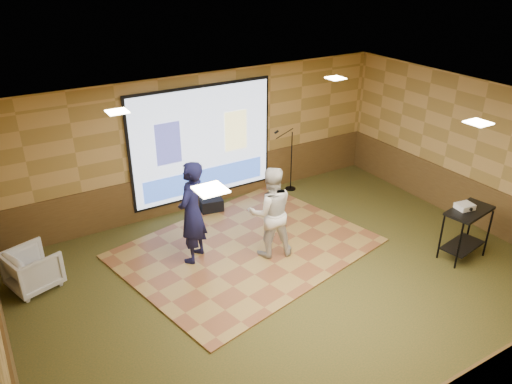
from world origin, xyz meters
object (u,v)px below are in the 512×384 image
projector_screen (203,144)px  dance_floor (246,248)px  player_left (192,212)px  banquet_chair (33,269)px  player_right (271,212)px  projector (465,206)px  duffel_bag (212,205)px  av_table (467,224)px  mic_stand (289,171)px

projector_screen → dance_floor: projector_screen is taller
player_left → banquet_chair: player_left is taller
player_left → player_right: (1.31, -0.58, -0.09)m
projector → duffel_bag: size_ratio=0.62×
banquet_chair → duffel_bag: 3.95m
dance_floor → av_table: size_ratio=4.50×
banquet_chair → av_table: bearing=-132.0°
mic_stand → banquet_chair: size_ratio=2.01×
dance_floor → projector: projector is taller
duffel_bag → player_right: bearing=-85.2°
projector_screen → duffel_bag: size_ratio=6.83×
projector → mic_stand: (-1.07, 4.05, -0.57)m
projector_screen → player_left: size_ratio=1.70×
player_right → banquet_chair: (-4.02, 1.25, -0.56)m
projector_screen → banquet_chair: (-3.87, -1.26, -1.12)m
player_right → duffel_bag: size_ratio=3.65×
projector → mic_stand: 4.23m
mic_stand → projector: bearing=-67.3°
player_left → duffel_bag: 2.11m
player_right → banquet_chair: size_ratio=2.25×
av_table → banquet_chair: av_table is taller
player_right → mic_stand: (1.93, 2.19, -0.42)m
banquet_chair → projector_screen: bearing=-89.8°
mic_stand → banquet_chair: (-5.95, -0.94, -0.14)m
dance_floor → player_left: 1.44m
mic_stand → dance_floor: bearing=-133.3°
player_right → duffel_bag: 2.28m
av_table → banquet_chair: size_ratio=1.29×
dance_floor → mic_stand: (2.22, 1.78, 0.48)m
projector_screen → projector: bearing=-54.2°
player_right → mic_stand: 2.95m
projector_screen → mic_stand: 2.32m
player_left → banquet_chair: (-2.71, 0.66, -0.65)m
mic_stand → duffel_bag: (-2.11, -0.05, -0.34)m
banquet_chair → duffel_bag: (3.84, 0.89, -0.21)m
player_left → av_table: player_left is taller
dance_floor → player_left: size_ratio=2.34×
dance_floor → player_left: player_left is taller
projector → dance_floor: bearing=154.3°
player_right → av_table: player_right is taller
player_right → banquet_chair: bearing=1.0°
player_left → av_table: 5.06m
player_left → duffel_bag: bearing=-166.8°
dance_floor → projector: (3.29, -2.27, 1.05)m
player_left → mic_stand: 3.65m
player_left → player_right: bearing=115.3°
banquet_chair → projector: bearing=-131.7°
projector_screen → mic_stand: bearing=-8.7°
projector_screen → av_table: (3.21, -4.44, -0.76)m
projector → banquet_chair: (-7.02, 3.11, -0.71)m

